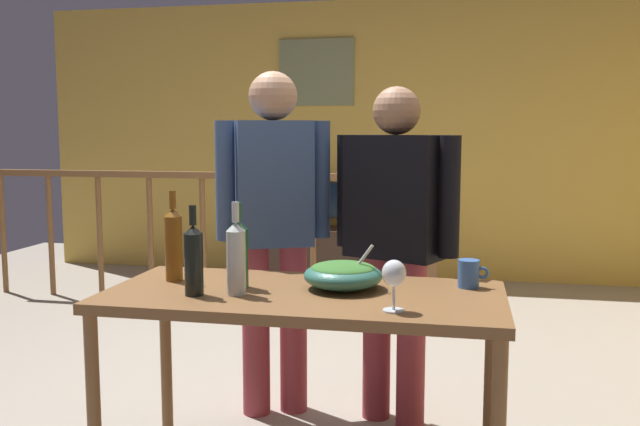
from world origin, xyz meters
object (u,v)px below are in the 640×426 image
(salad_bowl, at_px, (343,274))
(wine_bottle_clear, at_px, (235,257))
(flat_screen_tv, at_px, (315,201))
(serving_table, at_px, (304,311))
(tv_console, at_px, (316,254))
(wine_bottle_green, at_px, (238,252))
(wine_bottle_amber, at_px, (174,243))
(wine_glass, at_px, (394,275))
(framed_picture, at_px, (317,72))
(stair_railing, at_px, (261,221))
(wine_bottle_dark, at_px, (194,259))
(person_standing_left, at_px, (274,217))
(person_standing_right, at_px, (395,228))
(mug_blue, at_px, (469,274))

(salad_bowl, relative_size, wine_bottle_clear, 0.88)
(flat_screen_tv, relative_size, serving_table, 0.36)
(tv_console, relative_size, wine_bottle_green, 2.73)
(wine_bottle_green, relative_size, wine_bottle_amber, 0.91)
(flat_screen_tv, xyz_separation_m, wine_glass, (1.06, -3.70, 0.14))
(framed_picture, relative_size, wine_bottle_amber, 1.91)
(flat_screen_tv, distance_m, wine_bottle_green, 3.50)
(stair_railing, height_order, wine_bottle_dark, stair_railing)
(wine_bottle_clear, height_order, wine_bottle_green, wine_bottle_clear)
(tv_console, height_order, wine_bottle_clear, wine_bottle_clear)
(framed_picture, distance_m, wine_bottle_dark, 4.08)
(flat_screen_tv, height_order, wine_bottle_dark, wine_bottle_dark)
(salad_bowl, height_order, person_standing_left, person_standing_left)
(stair_railing, height_order, wine_bottle_green, stair_railing)
(wine_bottle_green, height_order, wine_bottle_amber, wine_bottle_amber)
(wine_bottle_green, distance_m, person_standing_right, 0.81)
(framed_picture, xyz_separation_m, wine_bottle_green, (0.50, -3.79, -0.99))
(mug_blue, bearing_deg, flat_screen_tv, 111.72)
(stair_railing, relative_size, wine_bottle_amber, 9.92)
(serving_table, distance_m, person_standing_left, 0.72)
(person_standing_right, bearing_deg, wine_bottle_clear, 77.35)
(salad_bowl, xyz_separation_m, mug_blue, (0.47, 0.12, -0.00))
(tv_console, xyz_separation_m, wine_glass, (1.06, -3.73, 0.63))
(salad_bowl, distance_m, wine_bottle_clear, 0.42)
(serving_table, bearing_deg, mug_blue, 17.72)
(flat_screen_tv, distance_m, wine_bottle_dark, 3.64)
(serving_table, bearing_deg, wine_bottle_green, 177.24)
(tv_console, distance_m, salad_bowl, 3.59)
(framed_picture, height_order, stair_railing, framed_picture)
(wine_glass, distance_m, wine_bottle_amber, 0.96)
(stair_railing, relative_size, wine_bottle_dark, 10.83)
(flat_screen_tv, xyz_separation_m, wine_bottle_green, (0.44, -3.47, 0.15))
(wine_glass, relative_size, person_standing_left, 0.11)
(framed_picture, bearing_deg, serving_table, -78.75)
(tv_console, bearing_deg, wine_bottle_clear, -82.65)
(wine_bottle_dark, xyz_separation_m, mug_blue, (0.99, 0.33, -0.08))
(flat_screen_tv, relative_size, mug_blue, 4.55)
(wine_bottle_green, relative_size, person_standing_right, 0.21)
(salad_bowl, distance_m, person_standing_left, 0.70)
(wine_bottle_amber, relative_size, mug_blue, 3.10)
(wine_bottle_dark, relative_size, mug_blue, 2.84)
(wine_bottle_clear, distance_m, mug_blue, 0.90)
(wine_bottle_dark, height_order, mug_blue, wine_bottle_dark)
(wine_bottle_green, bearing_deg, framed_picture, 97.45)
(tv_console, bearing_deg, framed_picture, 101.07)
(flat_screen_tv, distance_m, mug_blue, 3.54)
(wine_bottle_dark, bearing_deg, wine_bottle_green, 51.76)
(wine_bottle_clear, bearing_deg, wine_glass, -11.43)
(serving_table, distance_m, mug_blue, 0.65)
(wine_bottle_dark, xyz_separation_m, wine_bottle_amber, (-0.17, 0.22, 0.02))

